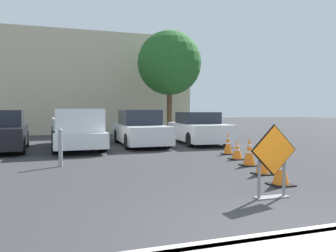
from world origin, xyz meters
The scene contains 15 objects.
ground_plane centered at (0.00, 10.00, 0.00)m, with size 96.00×96.00×0.00m, color #333335.
curb_lip centered at (0.00, 0.00, 0.07)m, with size 23.93×0.20×0.14m.
road_closed_sign centered at (1.09, 1.78, 0.73)m, with size 0.92×0.20×1.33m.
traffic_cone_nearest centered at (1.87, 2.60, 0.36)m, with size 0.46×0.46×0.74m.
traffic_cone_second centered at (2.18, 3.73, 0.38)m, with size 0.42×0.42×0.78m.
traffic_cone_third centered at (2.55, 4.93, 0.39)m, with size 0.46×0.46×0.79m.
traffic_cone_fourth centered at (2.82, 6.09, 0.29)m, with size 0.45×0.45×0.61m.
traffic_cone_fifth centered at (3.13, 7.27, 0.39)m, with size 0.40×0.40×0.79m.
parked_car_nearest centered at (-4.73, 10.77, 0.73)m, with size 1.93×4.23×1.58m.
pickup_truck centered at (-1.95, 10.57, 0.74)m, with size 2.05×5.56×1.63m.
parked_car_second centered at (0.81, 11.20, 0.72)m, with size 1.89×4.67×1.59m.
parked_car_third centered at (3.58, 11.06, 0.69)m, with size 2.06×4.32×1.48m.
bollard_nearest centered at (-2.56, 6.42, 0.56)m, with size 0.12×0.12×1.07m.
building_facade_backdrop centered at (-1.24, 21.23, 3.38)m, with size 14.92×5.00×6.76m.
street_tree_behind_lot centered at (3.57, 15.38, 4.35)m, with size 3.78×3.78×6.25m.
Camera 1 is at (-2.49, -3.16, 1.59)m, focal length 35.00 mm.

